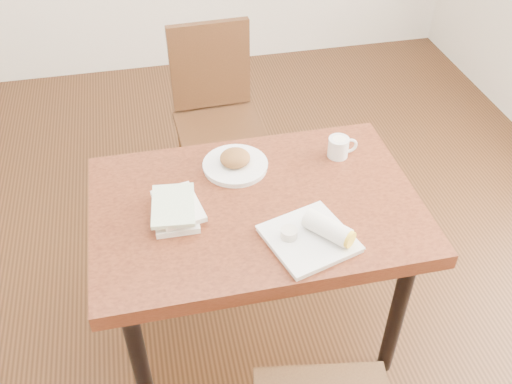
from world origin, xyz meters
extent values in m
cube|color=#472814|center=(0.00, 0.00, -0.01)|extent=(4.00, 5.00, 0.01)
cube|color=brown|center=(0.00, 0.00, 0.72)|extent=(1.16, 0.78, 0.06)
cylinder|color=black|center=(-0.48, -0.29, 0.34)|extent=(0.06, 0.06, 0.69)
cylinder|color=black|center=(0.48, -0.29, 0.34)|extent=(0.06, 0.06, 0.69)
cylinder|color=black|center=(-0.48, 0.29, 0.34)|extent=(0.06, 0.06, 0.69)
cylinder|color=black|center=(0.48, 0.29, 0.34)|extent=(0.06, 0.06, 0.69)
cylinder|color=#3F2412|center=(0.18, 1.07, 0.23)|extent=(0.04, 0.04, 0.45)
cylinder|color=#3F2412|center=(-0.18, 1.05, 0.23)|extent=(0.04, 0.04, 0.45)
cylinder|color=#3F2412|center=(0.20, 0.71, 0.23)|extent=(0.04, 0.04, 0.45)
cylinder|color=#3F2412|center=(-0.16, 0.69, 0.23)|extent=(0.04, 0.04, 0.45)
cube|color=#3F2412|center=(0.01, 0.88, 0.47)|extent=(0.44, 0.44, 0.04)
cube|color=#3F2412|center=(0.00, 1.07, 0.73)|extent=(0.40, 0.06, 0.45)
cylinder|color=white|center=(-0.03, 0.21, 0.76)|extent=(0.24, 0.24, 0.02)
cylinder|color=white|center=(-0.03, 0.21, 0.77)|extent=(0.25, 0.25, 0.01)
ellipsoid|color=#B27538|center=(-0.03, 0.21, 0.80)|extent=(0.12, 0.11, 0.06)
cylinder|color=white|center=(0.37, 0.20, 0.79)|extent=(0.08, 0.08, 0.08)
torus|color=white|center=(0.42, 0.20, 0.79)|extent=(0.06, 0.01, 0.06)
cylinder|color=tan|center=(0.37, 0.20, 0.83)|extent=(0.07, 0.07, 0.01)
cylinder|color=#F2E5CC|center=(0.37, 0.20, 0.83)|extent=(0.05, 0.05, 0.00)
cube|color=white|center=(0.13, -0.22, 0.76)|extent=(0.32, 0.32, 0.01)
cube|color=white|center=(0.13, -0.22, 0.77)|extent=(0.33, 0.33, 0.01)
cylinder|color=white|center=(0.19, -0.23, 0.80)|extent=(0.15, 0.17, 0.07)
cylinder|color=yellow|center=(0.24, -0.29, 0.80)|extent=(0.06, 0.05, 0.06)
cylinder|color=silver|center=(0.06, -0.21, 0.79)|extent=(0.06, 0.06, 0.03)
cylinder|color=red|center=(0.06, -0.21, 0.80)|extent=(0.05, 0.05, 0.01)
cube|color=white|center=(-0.28, 0.00, 0.76)|extent=(0.15, 0.22, 0.02)
cube|color=silver|center=(-0.27, 0.01, 0.78)|extent=(0.18, 0.23, 0.02)
cube|color=#9BC684|center=(-0.29, -0.01, 0.80)|extent=(0.17, 0.23, 0.02)
camera|label=1|loc=(-0.32, -1.47, 2.10)|focal=40.00mm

